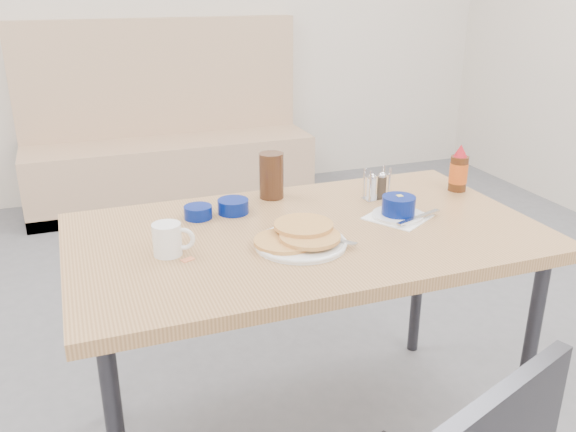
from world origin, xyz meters
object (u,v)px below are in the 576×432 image
object	(u,v)px
coffee_mug	(169,239)
grits_setting	(399,209)
booth_bench	(169,152)
pancake_plate	(300,239)
dining_table	(307,249)
creamer_bowl	(233,206)
butter_bowl	(198,212)
syrup_bottle	(459,171)
amber_tumbler	(271,176)
condiment_caddy	(376,188)

from	to	relation	value
coffee_mug	grits_setting	world-z (taller)	coffee_mug
booth_bench	pancake_plate	size ratio (longest dim) A/B	6.88
dining_table	creamer_bowl	distance (m)	0.29
dining_table	butter_bowl	xyz separation A→B (m)	(-0.28, 0.21, 0.08)
pancake_plate	dining_table	bearing A→B (deg)	57.98
butter_bowl	syrup_bottle	bearing A→B (deg)	-3.31
butter_bowl	amber_tumbler	world-z (taller)	amber_tumbler
grits_setting	condiment_caddy	size ratio (longest dim) A/B	2.32
butter_bowl	condiment_caddy	bearing A→B (deg)	-3.09
amber_tumbler	pancake_plate	bearing A→B (deg)	-97.48
coffee_mug	amber_tumbler	world-z (taller)	amber_tumbler
booth_bench	grits_setting	world-z (taller)	booth_bench
dining_table	syrup_bottle	xyz separation A→B (m)	(0.64, 0.16, 0.13)
dining_table	amber_tumbler	distance (m)	0.34
booth_bench	condiment_caddy	xyz separation A→B (m)	(0.33, -2.36, 0.45)
pancake_plate	butter_bowl	size ratio (longest dim) A/B	3.12
creamer_bowl	booth_bench	bearing A→B (deg)	85.85
pancake_plate	syrup_bottle	distance (m)	0.74
grits_setting	creamer_bowl	world-z (taller)	grits_setting
booth_bench	coffee_mug	world-z (taller)	booth_bench
creamer_bowl	amber_tumbler	size ratio (longest dim) A/B	0.64
creamer_bowl	butter_bowl	bearing A→B (deg)	-177.26
booth_bench	creamer_bowl	xyz separation A→B (m)	(-0.17, -2.32, 0.43)
creamer_bowl	butter_bowl	distance (m)	0.12
creamer_bowl	amber_tumbler	bearing A→B (deg)	30.95
grits_setting	creamer_bowl	distance (m)	0.53
booth_bench	syrup_bottle	distance (m)	2.51
dining_table	creamer_bowl	xyz separation A→B (m)	(-0.17, 0.22, 0.08)
coffee_mug	creamer_bowl	world-z (taller)	coffee_mug
pancake_plate	creamer_bowl	distance (m)	0.33
pancake_plate	condiment_caddy	bearing A→B (deg)	35.07
grits_setting	butter_bowl	distance (m)	0.63
syrup_bottle	grits_setting	bearing A→B (deg)	-153.84
grits_setting	amber_tumbler	world-z (taller)	amber_tumbler
booth_bench	butter_bowl	world-z (taller)	booth_bench
butter_bowl	creamer_bowl	bearing A→B (deg)	2.74
dining_table	amber_tumbler	xyz separation A→B (m)	(-0.00, 0.31, 0.14)
booth_bench	condiment_caddy	bearing A→B (deg)	-82.09
coffee_mug	grits_setting	size ratio (longest dim) A/B	0.45
booth_bench	grits_setting	bearing A→B (deg)	-83.07
coffee_mug	pancake_plate	bearing A→B (deg)	-10.02
coffee_mug	booth_bench	bearing A→B (deg)	80.76
grits_setting	amber_tumbler	size ratio (longest dim) A/B	1.62
booth_bench	dining_table	distance (m)	2.56
grits_setting	creamer_bowl	size ratio (longest dim) A/B	2.54
dining_table	butter_bowl	bearing A→B (deg)	143.39
pancake_plate	butter_bowl	distance (m)	0.38
creamer_bowl	syrup_bottle	bearing A→B (deg)	-4.17
grits_setting	coffee_mug	bearing A→B (deg)	-178.11
coffee_mug	grits_setting	xyz separation A→B (m)	(0.73, 0.02, -0.02)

